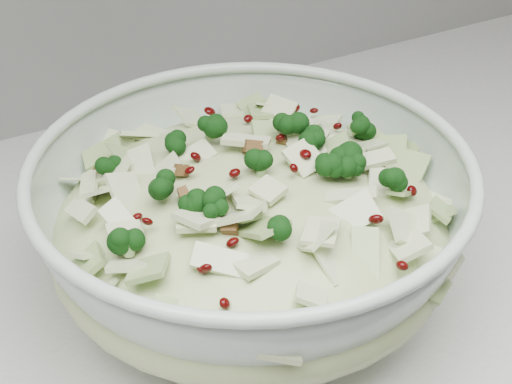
# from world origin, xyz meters

# --- Properties ---
(counter) EXTENTS (3.60, 0.60, 0.90)m
(counter) POSITION_xyz_m (0.00, 1.70, 0.45)
(counter) COLOR silver
(counter) RESTS_ON floor
(mixing_bowl) EXTENTS (0.42, 0.42, 0.14)m
(mixing_bowl) POSITION_xyz_m (-0.48, 1.60, 0.97)
(mixing_bowl) COLOR #B4C7B9
(mixing_bowl) RESTS_ON counter
(salad) EXTENTS (0.35, 0.35, 0.14)m
(salad) POSITION_xyz_m (-0.48, 1.60, 1.00)
(salad) COLOR beige
(salad) RESTS_ON mixing_bowl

